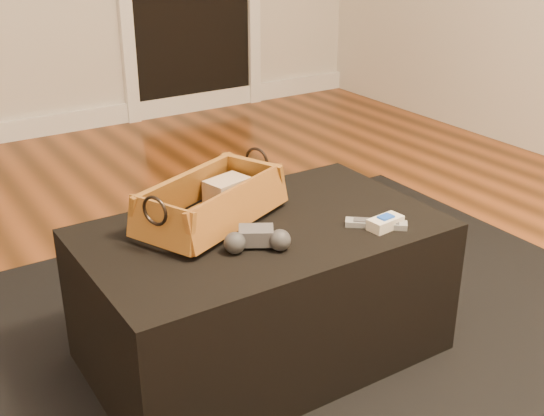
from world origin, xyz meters
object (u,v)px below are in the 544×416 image
silver_remote (376,224)px  cream_gadget (385,223)px  game_controller (257,239)px  ottoman (263,292)px  tv_remote (211,217)px  wicker_basket (211,205)px

silver_remote → cream_gadget: (0.01, -0.02, 0.01)m
game_controller → ottoman: bearing=52.4°
tv_remote → wicker_basket: 0.04m
tv_remote → silver_remote: (0.39, -0.25, -0.02)m
ottoman → tv_remote: (-0.12, 0.08, 0.24)m
ottoman → silver_remote: (0.27, -0.17, 0.22)m
wicker_basket → silver_remote: 0.47m
tv_remote → cream_gadget: size_ratio=2.25×
wicker_basket → cream_gadget: bearing=-37.5°
ottoman → wicker_basket: 0.30m
silver_remote → cream_gadget: bearing=-56.8°
ottoman → cream_gadget: bearing=-34.2°
ottoman → tv_remote: tv_remote is taller
silver_remote → tv_remote: bearing=147.1°
silver_remote → cream_gadget: 0.03m
ottoman → wicker_basket: size_ratio=1.98×
ottoman → tv_remote: 0.28m
game_controller → silver_remote: 0.36m
wicker_basket → game_controller: size_ratio=2.76×
silver_remote → ottoman: bearing=147.6°
ottoman → game_controller: bearing=-127.6°
ottoman → silver_remote: bearing=-32.4°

